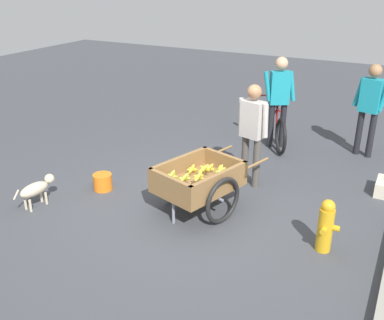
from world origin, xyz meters
name	(u,v)px	position (x,y,z in m)	size (l,w,h in m)	color
ground_plane	(188,209)	(0.00, 0.00, 0.00)	(24.00, 24.00, 0.00)	#3D3F44
fruit_cart	(199,182)	(-0.04, 0.15, 0.43)	(1.80, 1.20, 0.69)	olive
vendor_person	(252,127)	(-1.13, 0.48, 0.94)	(0.29, 0.51, 1.57)	#4C4742
bicycle	(275,126)	(-2.98, 0.27, 0.35)	(1.46, 0.90, 0.85)	black
cyclist_person	(279,94)	(-2.85, 0.34, 1.01)	(0.35, 0.55, 1.68)	black
dog	(37,188)	(0.89, -1.91, 0.27)	(0.67, 0.23, 0.40)	beige
fire_hydrant	(326,226)	(0.12, 1.89, 0.33)	(0.25, 0.25, 0.67)	gold
plastic_bucket	(103,182)	(0.07, -1.42, 0.12)	(0.28, 0.28, 0.25)	orange
bystander_person	(370,102)	(-3.17, 1.86, 0.98)	(0.28, 0.59, 1.64)	black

